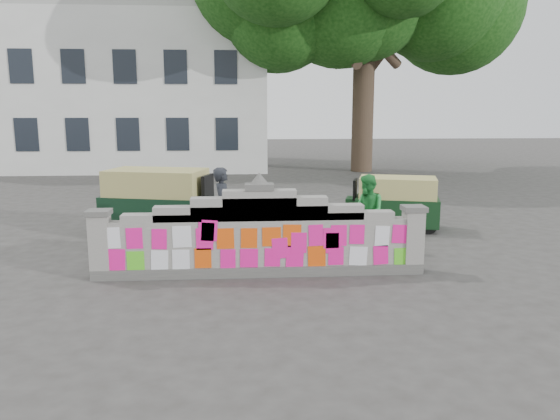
{
  "coord_description": "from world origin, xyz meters",
  "views": [
    {
      "loc": [
        -0.35,
        -10.26,
        3.18
      ],
      "look_at": [
        0.47,
        1.0,
        1.1
      ],
      "focal_mm": 35.0,
      "sensor_mm": 36.0,
      "label": 1
    }
  ],
  "objects_px": {
    "pedestrian": "(367,212)",
    "rickshaw_right": "(394,202)",
    "cyclist_bike": "(224,234)",
    "rickshaw_left": "(160,201)",
    "cyclist_rider": "(223,218)"
  },
  "relations": [
    {
      "from": "pedestrian",
      "to": "rickshaw_right",
      "type": "relative_size",
      "value": 0.66
    },
    {
      "from": "cyclist_bike",
      "to": "rickshaw_right",
      "type": "xyz_separation_m",
      "value": [
        4.51,
        2.56,
        0.22
      ]
    },
    {
      "from": "cyclist_bike",
      "to": "rickshaw_left",
      "type": "height_order",
      "value": "rickshaw_left"
    },
    {
      "from": "cyclist_rider",
      "to": "rickshaw_left",
      "type": "xyz_separation_m",
      "value": [
        -1.68,
        2.3,
        0.02
      ]
    },
    {
      "from": "rickshaw_right",
      "to": "cyclist_bike",
      "type": "bearing_deg",
      "value": 45.62
    },
    {
      "from": "cyclist_rider",
      "to": "pedestrian",
      "type": "xyz_separation_m",
      "value": [
        3.27,
        0.41,
        0.01
      ]
    },
    {
      "from": "pedestrian",
      "to": "rickshaw_right",
      "type": "bearing_deg",
      "value": 138.53
    },
    {
      "from": "cyclist_bike",
      "to": "rickshaw_left",
      "type": "relative_size",
      "value": 0.61
    },
    {
      "from": "pedestrian",
      "to": "rickshaw_left",
      "type": "xyz_separation_m",
      "value": [
        -4.95,
        1.9,
        0.01
      ]
    },
    {
      "from": "cyclist_rider",
      "to": "rickshaw_right",
      "type": "height_order",
      "value": "cyclist_rider"
    },
    {
      "from": "cyclist_bike",
      "to": "pedestrian",
      "type": "relative_size",
      "value": 1.11
    },
    {
      "from": "cyclist_rider",
      "to": "rickshaw_left",
      "type": "distance_m",
      "value": 2.85
    },
    {
      "from": "pedestrian",
      "to": "rickshaw_left",
      "type": "bearing_deg",
      "value": -122.34
    },
    {
      "from": "rickshaw_right",
      "to": "cyclist_rider",
      "type": "bearing_deg",
      "value": 45.62
    },
    {
      "from": "pedestrian",
      "to": "rickshaw_right",
      "type": "xyz_separation_m",
      "value": [
        1.25,
        2.15,
        -0.14
      ]
    }
  ]
}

